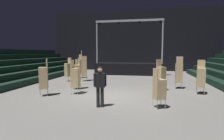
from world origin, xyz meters
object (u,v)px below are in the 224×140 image
object	(u,v)px
chair_stack_front_left	(201,77)
stage_riser	(129,68)
chair_stack_mid_right	(76,74)
chair_stack_mid_left	(84,66)
chair_stack_mid_centre	(159,88)
chair_stack_rear_left	(68,69)
man_with_tie	(100,84)
chair_stack_aisle_left	(79,66)
chair_stack_front_right	(161,75)
chair_stack_aisle_right	(44,77)
chair_stack_rear_centre	(75,77)
chair_stack_rear_right	(179,73)

from	to	relation	value
chair_stack_front_left	stage_riser	bearing A→B (deg)	-50.33
chair_stack_front_left	chair_stack_mid_right	bearing A→B (deg)	10.71
chair_stack_mid_left	chair_stack_mid_centre	bearing A→B (deg)	24.34
stage_riser	chair_stack_mid_left	xyz separation A→B (m)	(-3.27, -5.63, 0.57)
chair_stack_mid_centre	chair_stack_rear_left	xyz separation A→B (m)	(-6.99, 6.19, 0.13)
chair_stack_rear_left	chair_stack_mid_left	bearing A→B (deg)	-136.10
man_with_tie	chair_stack_aisle_left	xyz separation A→B (m)	(-4.28, 8.43, 0.10)
chair_stack_rear_left	chair_stack_aisle_left	world-z (taller)	chair_stack_aisle_left
chair_stack_front_left	chair_stack_front_right	world-z (taller)	same
chair_stack_rear_left	chair_stack_aisle_right	bearing A→B (deg)	128.85
chair_stack_mid_right	chair_stack_rear_left	bearing A→B (deg)	-0.01
chair_stack_rear_left	chair_stack_aisle_left	distance (m)	1.90
chair_stack_rear_centre	chair_stack_aisle_right	bearing A→B (deg)	-61.94
man_with_tie	chair_stack_front_left	world-z (taller)	chair_stack_front_left
chair_stack_mid_centre	chair_stack_rear_centre	bearing A→B (deg)	-136.66
chair_stack_front_left	chair_stack_aisle_right	size ratio (longest dim) A/B	0.96
chair_stack_mid_right	chair_stack_aisle_left	xyz separation A→B (m)	(-1.77, 4.90, 0.08)
chair_stack_mid_centre	chair_stack_aisle_left	size ratio (longest dim) A/B	0.77
chair_stack_front_right	chair_stack_mid_centre	xyz separation A→B (m)	(-0.34, -3.72, -0.13)
chair_stack_aisle_left	chair_stack_aisle_right	xyz separation A→B (m)	(0.72, -7.00, -0.08)
chair_stack_front_right	chair_stack_mid_centre	size ratio (longest dim) A/B	1.15
chair_stack_mid_right	chair_stack_rear_left	xyz separation A→B (m)	(-1.96, 3.01, -0.04)
chair_stack_mid_left	chair_stack_aisle_left	world-z (taller)	chair_stack_mid_left
chair_stack_front_right	chair_stack_rear_left	xyz separation A→B (m)	(-7.33, 2.47, 0.00)
stage_riser	chair_stack_rear_left	size ratio (longest dim) A/B	3.73
chair_stack_mid_right	chair_stack_rear_centre	world-z (taller)	chair_stack_mid_right
chair_stack_mid_left	chair_stack_rear_left	bearing A→B (deg)	-91.64
chair_stack_front_left	chair_stack_front_right	xyz separation A→B (m)	(-2.18, 0.56, 0.00)
chair_stack_mid_left	chair_stack_rear_right	bearing A→B (deg)	58.50
stage_riser	chair_stack_rear_centre	bearing A→B (deg)	-101.61
man_with_tie	chair_stack_rear_left	size ratio (longest dim) A/B	0.91
chair_stack_mid_left	chair_stack_rear_centre	distance (m)	4.82
chair_stack_mid_right	chair_stack_rear_centre	bearing A→B (deg)	166.63
chair_stack_mid_left	chair_stack_mid_centre	xyz separation A→B (m)	(5.71, -6.54, -0.42)
chair_stack_mid_centre	chair_stack_rear_centre	world-z (taller)	chair_stack_rear_centre
man_with_tie	chair_stack_mid_centre	distance (m)	2.55
chair_stack_rear_left	chair_stack_aisle_left	xyz separation A→B (m)	(0.19, 1.89, 0.13)
chair_stack_mid_left	chair_stack_rear_centre	xyz separation A→B (m)	(1.15, -4.68, -0.29)
chair_stack_rear_centre	chair_stack_aisle_left	distance (m)	6.61
man_with_tie	chair_stack_rear_right	distance (m)	6.43
stage_riser	chair_stack_mid_left	world-z (taller)	stage_riser
man_with_tie	chair_stack_mid_centre	world-z (taller)	man_with_tie
chair_stack_front_left	chair_stack_mid_left	world-z (taller)	chair_stack_mid_left
stage_riser	chair_stack_aisle_right	world-z (taller)	stage_riser
chair_stack_rear_left	chair_stack_aisle_right	distance (m)	5.20
chair_stack_front_left	chair_stack_aisle_right	xyz separation A→B (m)	(-8.59, -2.08, 0.04)
chair_stack_front_right	chair_stack_rear_centre	distance (m)	5.24
chair_stack_front_left	chair_stack_rear_right	xyz separation A→B (m)	(-0.96, 1.48, 0.08)
chair_stack_aisle_left	chair_stack_rear_centre	bearing A→B (deg)	149.47
chair_stack_mid_centre	chair_stack_aisle_left	bearing A→B (deg)	-164.37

